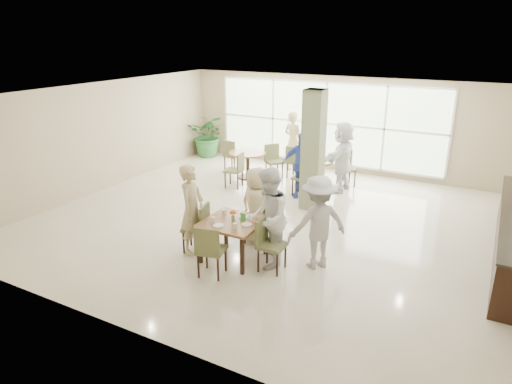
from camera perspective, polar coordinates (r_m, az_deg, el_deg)
The scene contains 19 objects.
ground at distance 10.19m, azimuth 2.23°, elevation -3.69°, with size 10.00×10.00×0.00m, color beige.
room_shell at distance 9.65m, azimuth 2.36°, elevation 5.66°, with size 10.00×10.00×10.00m.
window_bank at distance 13.93m, azimuth 8.68°, elevation 8.46°, with size 7.00×0.04×7.00m.
column at distance 10.64m, azimuth 7.15°, elevation 5.14°, with size 0.45×0.45×2.80m, color #5E6949.
main_table at distance 8.33m, azimuth -2.87°, elevation -4.17°, with size 1.04×1.04×0.75m.
round_table_left at distance 13.08m, azimuth -1.04°, elevation 4.22°, with size 1.07×1.07×0.75m.
round_table_right at distance 12.38m, azimuth 7.31°, elevation 3.11°, with size 1.01×1.01×0.75m.
chairs_main_table at distance 8.39m, azimuth -2.74°, elevation -5.41°, with size 2.13×2.01×0.95m.
chairs_table_left at distance 13.05m, azimuth -1.13°, elevation 3.77°, with size 1.99×1.86×0.95m.
chairs_table_right at distance 12.48m, azimuth 7.36°, elevation 2.87°, with size 2.06×1.87×0.95m.
tabletop_clutter at distance 8.25m, azimuth -2.84°, elevation -3.32°, with size 0.75×0.76×0.21m.
potted_plant at distance 15.46m, azimuth -5.94°, elevation 7.07°, with size 1.29×1.29×1.44m, color #2A692F.
teen_left at distance 8.61m, azimuth -8.01°, elevation -2.12°, with size 0.63×0.41×1.72m, color #C5B283.
teen_far at distance 8.98m, azimuth 0.07°, elevation -1.64°, with size 0.75×0.41×1.54m, color #C5B283.
teen_right at distance 8.01m, azimuth 1.52°, elevation -3.26°, with size 0.88×0.69×1.82m, color white.
teen_standing at distance 8.05m, azimuth 7.77°, elevation -3.78°, with size 1.10×0.63×1.70m, color #ADADB0.
adult_a at distance 11.50m, azimuth 5.68°, elevation 3.38°, with size 0.98×0.56×1.67m, color #3955AC.
adult_b at distance 12.09m, azimuth 10.74°, elevation 4.35°, with size 1.71×0.74×1.85m, color white.
adult_standing at distance 13.64m, azimuth 4.67°, elevation 6.28°, with size 0.66×0.44×1.82m, color #C5B283.
Camera 1 is at (4.11, -8.42, 4.00)m, focal length 32.00 mm.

